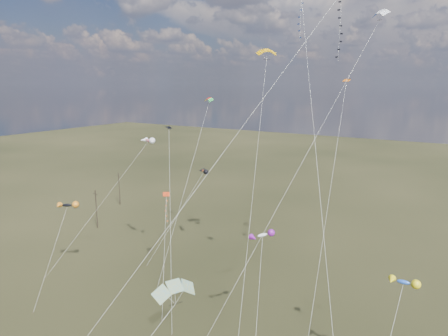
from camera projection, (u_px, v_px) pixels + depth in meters
The scene contains 16 objects.
utility_pole_near at pixel (96, 209), 81.41m from camera, with size 1.40×0.20×8.00m.
utility_pole_far at pixel (119, 188), 97.17m from camera, with size 1.40×0.20×8.00m.
diamond_black_high at pixel (321, 48), 38.51m from camera, with size 18.95×26.56×38.08m.
diamond_navy_tall at pixel (303, 41), 44.73m from camera, with size 13.12×19.62×39.18m.
diamond_black_mid at pixel (170, 185), 53.77m from camera, with size 9.81×12.36×23.11m.
diamond_red_low at pixel (167, 212), 58.01m from camera, with size 7.01×9.78×13.60m.
diamond_orange_center at pixel (334, 164), 46.04m from camera, with size 2.22×16.84×29.69m.
parafoil_yellow at pixel (267, 51), 52.97m from camera, with size 8.11×21.08×34.13m.
parafoil_blue_white at pixel (379, 14), 46.63m from camera, with size 13.48×22.28×37.98m.
parafoil_striped at pixel (175, 287), 27.09m from camera, with size 8.46×13.00×16.39m.
parafoil_tricolor at pixel (208, 100), 65.64m from camera, with size 3.07×17.65×27.24m.
novelty_black_orange at pixel (67, 205), 58.85m from camera, with size 5.36×10.48×12.13m.
novelty_orange_black at pixel (203, 171), 67.23m from camera, with size 6.18×10.76×15.16m.
novelty_white_purple at pixel (263, 236), 42.70m from camera, with size 4.14×9.50×13.65m.
novelty_redwhite_stripe at pixel (147, 141), 61.97m from camera, with size 12.16×13.72×21.02m.
novelty_blue_yellow at pixel (403, 283), 34.76m from camera, with size 2.20×8.18×12.63m.
Camera 1 is at (25.02, -22.70, 29.15)m, focal length 32.00 mm.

